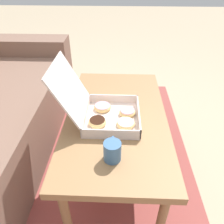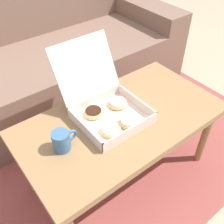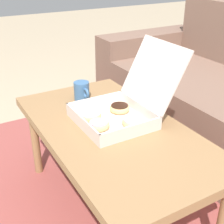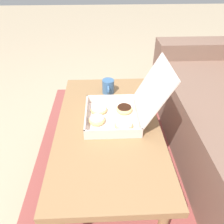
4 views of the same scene
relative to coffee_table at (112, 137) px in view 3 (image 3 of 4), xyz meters
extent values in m
plane|color=tan|center=(0.00, 0.14, -0.43)|extent=(12.00, 12.00, 0.00)
cube|color=#994742|center=(0.00, 0.44, -0.42)|extent=(2.37, 1.95, 0.01)
cube|color=#7A5B4C|center=(-1.00, 0.93, -0.13)|extent=(0.24, 0.87, 0.60)
cube|color=#997047|center=(0.00, 0.00, 0.03)|extent=(1.07, 0.58, 0.04)
cylinder|color=#997047|center=(-0.47, -0.23, -0.21)|extent=(0.04, 0.04, 0.43)
cylinder|color=#997047|center=(-0.47, 0.23, -0.21)|extent=(0.04, 0.04, 0.43)
cylinder|color=#997047|center=(0.47, 0.23, -0.21)|extent=(0.04, 0.04, 0.43)
cube|color=silver|center=(-0.04, 0.02, 0.05)|extent=(0.33, 0.30, 0.01)
cube|color=silver|center=(-0.04, -0.12, 0.08)|extent=(0.33, 0.01, 0.05)
cube|color=silver|center=(-0.04, 0.17, 0.08)|extent=(0.33, 0.01, 0.05)
cube|color=silver|center=(-0.21, 0.02, 0.08)|extent=(0.01, 0.30, 0.05)
cube|color=silver|center=(0.12, 0.02, 0.08)|extent=(0.01, 0.30, 0.05)
cube|color=silver|center=(-0.04, 0.24, 0.24)|extent=(0.33, 0.15, 0.27)
torus|color=#E5BC75|center=(-0.10, 0.10, 0.07)|extent=(0.10, 0.10, 0.03)
cylinder|color=black|center=(-0.10, 0.10, 0.08)|extent=(0.08, 0.08, 0.01)
torus|color=#E5BC75|center=(-0.01, -0.06, 0.07)|extent=(0.09, 0.09, 0.03)
cylinder|color=pink|center=(-0.01, -0.06, 0.08)|extent=(0.08, 0.08, 0.01)
torus|color=#E5BC75|center=(0.04, 0.08, 0.07)|extent=(0.10, 0.10, 0.03)
cylinder|color=pink|center=(0.04, 0.08, 0.08)|extent=(0.09, 0.09, 0.01)
torus|color=#E5BC75|center=(-0.11, -0.05, 0.07)|extent=(0.10, 0.10, 0.03)
cylinder|color=white|center=(-0.11, -0.05, 0.08)|extent=(0.09, 0.09, 0.01)
cylinder|color=#3D6693|center=(-0.34, 0.01, 0.10)|extent=(0.08, 0.08, 0.10)
torus|color=#3D6693|center=(-0.29, 0.01, 0.10)|extent=(0.06, 0.01, 0.06)
camera|label=1|loc=(-1.02, -0.01, 0.80)|focal=35.00mm
camera|label=2|loc=(-0.64, -0.74, 0.96)|focal=42.00mm
camera|label=3|loc=(1.04, -0.60, 0.72)|focal=50.00mm
camera|label=4|loc=(0.95, -0.02, 0.84)|focal=35.00mm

